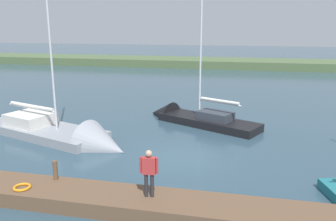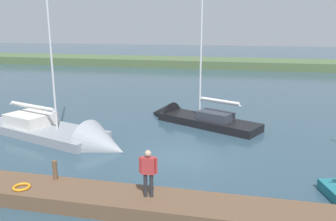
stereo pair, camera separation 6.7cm
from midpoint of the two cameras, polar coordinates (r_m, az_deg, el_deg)
name	(u,v)px [view 1 (the left image)]	position (r m, az deg, el deg)	size (l,w,h in m)	color
ground_plane	(179,158)	(17.97, 1.66, -7.73)	(200.00, 200.00, 0.00)	#2D4756
far_shoreline	(226,67)	(57.37, 9.38, 7.06)	(180.00, 8.00, 2.40)	#4C603D
dock_pier	(151,205)	(13.06, -2.99, -15.13)	(27.46, 1.85, 0.58)	brown
mooring_post_far	(55,170)	(14.82, -18.08, -9.26)	(0.18, 0.18, 0.78)	brown
life_ring_buoy	(22,187)	(14.62, -22.90, -11.48)	(0.66, 0.66, 0.10)	orange
sailboat_near_dock	(190,119)	(24.39, 3.58, -1.41)	(8.55, 5.65, 9.96)	black
sailboat_behind_pier	(66,138)	(21.43, -16.37, -4.30)	(10.94, 6.04, 13.44)	gray
person_on_dock	(149,170)	(12.55, -3.29, -9.67)	(0.66, 0.28, 1.77)	#28282D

